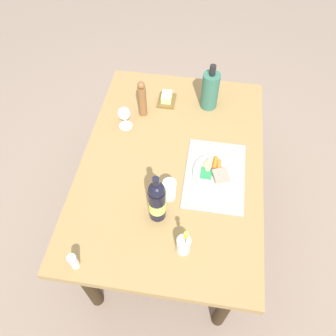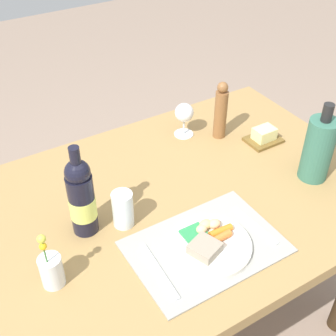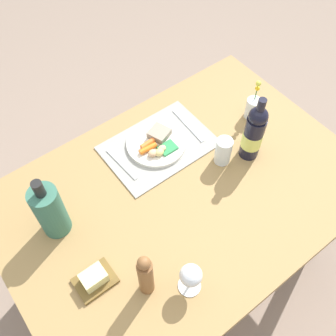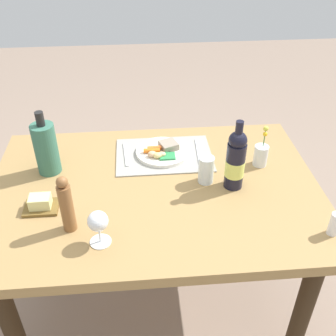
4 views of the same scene
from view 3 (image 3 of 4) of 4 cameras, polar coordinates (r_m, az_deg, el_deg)
name	(u,v)px [view 3 (image 3 of 4)]	position (r m, az deg, el deg)	size (l,w,h in m)	color
ground_plane	(178,262)	(2.12, 1.56, -13.73)	(8.00, 8.00, 0.00)	gray
dining_table	(182,203)	(1.55, 2.08, -5.25)	(1.37, 0.95, 0.73)	#9B7947
placemat	(159,146)	(1.58, -1.39, 3.34)	(0.44, 0.30, 0.01)	#98978E
dinner_plate	(156,143)	(1.57, -1.72, 3.75)	(0.24, 0.24, 0.05)	silver
fork	(188,125)	(1.65, 2.98, 6.32)	(0.02, 0.21, 0.01)	silver
knife	(121,164)	(1.53, -6.91, 0.58)	(0.01, 0.19, 0.01)	silver
butter_dish	(94,279)	(1.31, -10.84, -15.78)	(0.13, 0.10, 0.06)	brown
wine_bottle	(254,133)	(1.50, 12.54, 5.06)	(0.08, 0.08, 0.30)	black
water_tumbler	(223,152)	(1.52, 8.14, 2.34)	(0.06, 0.06, 0.12)	silver
cooler_bottle	(50,211)	(1.34, -17.05, -6.06)	(0.10, 0.10, 0.29)	#346854
flower_vase	(253,107)	(1.69, 12.44, 8.78)	(0.06, 0.06, 0.19)	silver
pepper_mill	(146,275)	(1.20, -3.33, -15.58)	(0.05, 0.05, 0.23)	brown
wine_glass	(191,276)	(1.22, 3.39, -15.64)	(0.08, 0.08, 0.14)	white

